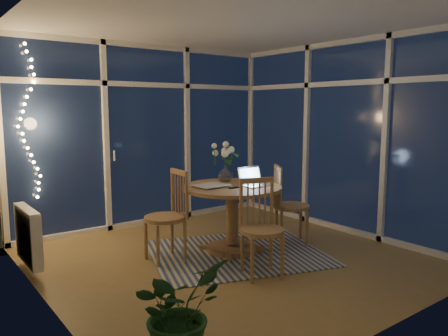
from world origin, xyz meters
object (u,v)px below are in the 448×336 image
at_px(chair_front, 262,228).
at_px(flower_vase, 225,173).
at_px(chair_left, 165,216).
at_px(dining_table, 232,219).
at_px(laptop, 256,176).
at_px(potted_plant, 179,325).
at_px(chair_right, 292,204).

height_order(chair_front, flower_vase, flower_vase).
distance_m(chair_left, chair_front, 1.13).
bearing_deg(chair_front, dining_table, 95.77).
xyz_separation_m(laptop, potted_plant, (-2.03, -1.61, -0.53)).
relative_size(dining_table, flower_vase, 5.55).
relative_size(chair_left, potted_plant, 1.36).
bearing_deg(flower_vase, chair_right, -37.59).
xyz_separation_m(chair_front, laptop, (0.45, 0.61, 0.41)).
relative_size(dining_table, laptop, 3.56).
xyz_separation_m(dining_table, potted_plant, (-1.81, -1.78, -0.02)).
bearing_deg(dining_table, chair_left, 165.81).
height_order(chair_right, flower_vase, chair_right).
height_order(chair_front, laptop, laptop).
bearing_deg(chair_front, chair_left, 141.78).
bearing_deg(chair_right, chair_left, 108.56).
bearing_deg(potted_plant, dining_table, 44.53).
distance_m(dining_table, flower_vase, 0.60).
relative_size(chair_left, flower_vase, 4.92).
xyz_separation_m(chair_right, flower_vase, (-0.66, 0.51, 0.40)).
relative_size(chair_right, laptop, 3.08).
distance_m(chair_left, laptop, 1.15).
bearing_deg(flower_vase, chair_front, -108.11).
relative_size(dining_table, potted_plant, 1.53).
relative_size(laptop, potted_plant, 0.43).
relative_size(chair_right, flower_vase, 4.80).
relative_size(chair_front, laptop, 3.06).
bearing_deg(potted_plant, flower_vase, 47.05).
relative_size(chair_right, potted_plant, 1.33).
relative_size(dining_table, chair_front, 1.16).
xyz_separation_m(chair_front, potted_plant, (-1.58, -1.00, -0.12)).
bearing_deg(chair_right, chair_front, 152.57).
relative_size(dining_table, chair_right, 1.16).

